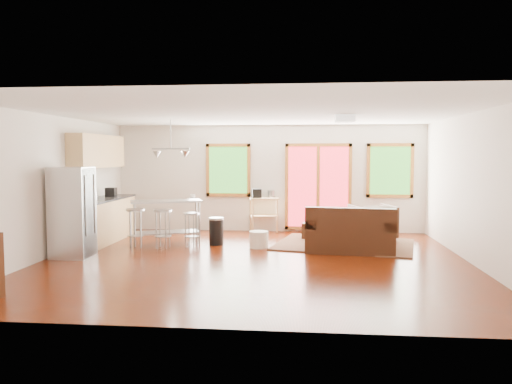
# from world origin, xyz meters

# --- Properties ---
(floor) EXTENTS (7.50, 7.00, 0.02)m
(floor) POSITION_xyz_m (0.00, 0.00, -0.01)
(floor) COLOR #360D01
(floor) RESTS_ON ground
(ceiling) EXTENTS (7.50, 7.00, 0.02)m
(ceiling) POSITION_xyz_m (0.00, 0.00, 2.61)
(ceiling) COLOR white
(ceiling) RESTS_ON ground
(back_wall) EXTENTS (7.50, 0.02, 2.60)m
(back_wall) POSITION_xyz_m (0.00, 3.51, 1.30)
(back_wall) COLOR beige
(back_wall) RESTS_ON ground
(left_wall) EXTENTS (0.02, 7.00, 2.60)m
(left_wall) POSITION_xyz_m (-3.76, 0.00, 1.30)
(left_wall) COLOR beige
(left_wall) RESTS_ON ground
(right_wall) EXTENTS (0.02, 7.00, 2.60)m
(right_wall) POSITION_xyz_m (3.76, 0.00, 1.30)
(right_wall) COLOR beige
(right_wall) RESTS_ON ground
(front_wall) EXTENTS (7.50, 0.02, 2.60)m
(front_wall) POSITION_xyz_m (0.00, -3.51, 1.30)
(front_wall) COLOR beige
(front_wall) RESTS_ON ground
(window_left) EXTENTS (1.10, 0.05, 1.30)m
(window_left) POSITION_xyz_m (-1.00, 3.46, 1.50)
(window_left) COLOR #25571B
(window_left) RESTS_ON back_wall
(french_doors) EXTENTS (1.60, 0.05, 2.10)m
(french_doors) POSITION_xyz_m (1.20, 3.46, 1.10)
(french_doors) COLOR #B4202B
(french_doors) RESTS_ON back_wall
(window_right) EXTENTS (1.10, 0.05, 1.30)m
(window_right) POSITION_xyz_m (2.90, 3.46, 1.50)
(window_right) COLOR #25571B
(window_right) RESTS_ON back_wall
(rug) EXTENTS (3.12, 2.64, 0.03)m
(rug) POSITION_xyz_m (1.71, 1.71, 0.01)
(rug) COLOR #43552F
(rug) RESTS_ON floor
(loveseat) EXTENTS (1.76, 1.13, 0.89)m
(loveseat) POSITION_xyz_m (1.76, 1.01, 0.35)
(loveseat) COLOR black
(loveseat) RESTS_ON floor
(coffee_table) EXTENTS (0.93, 0.59, 0.36)m
(coffee_table) POSITION_xyz_m (1.82, 1.63, 0.31)
(coffee_table) COLOR #361909
(coffee_table) RESTS_ON floor
(armchair) EXTENTS (1.03, 1.00, 0.88)m
(armchair) POSITION_xyz_m (2.35, 2.35, 0.44)
(armchair) COLOR black
(armchair) RESTS_ON floor
(ottoman) EXTENTS (0.64, 0.64, 0.37)m
(ottoman) POSITION_xyz_m (1.14, 2.45, 0.18)
(ottoman) COLOR black
(ottoman) RESTS_ON floor
(pouf) EXTENTS (0.48, 0.48, 0.33)m
(pouf) POSITION_xyz_m (-0.04, 1.25, 0.17)
(pouf) COLOR white
(pouf) RESTS_ON floor
(vase) EXTENTS (0.24, 0.25, 0.31)m
(vase) POSITION_xyz_m (1.69, 1.84, 0.51)
(vase) COLOR silver
(vase) RESTS_ON coffee_table
(book) EXTENTS (0.20, 0.05, 0.26)m
(book) POSITION_xyz_m (1.97, 1.77, 0.53)
(book) COLOR maroon
(book) RESTS_ON coffee_table
(cabinets) EXTENTS (0.64, 2.24, 2.30)m
(cabinets) POSITION_xyz_m (-3.49, 1.70, 0.93)
(cabinets) COLOR tan
(cabinets) RESTS_ON floor
(refrigerator) EXTENTS (0.69, 0.66, 1.65)m
(refrigerator) POSITION_xyz_m (-3.34, 0.01, 0.83)
(refrigerator) COLOR #B7BABC
(refrigerator) RESTS_ON floor
(island) EXTENTS (1.57, 1.06, 0.92)m
(island) POSITION_xyz_m (-2.02, 1.51, 0.63)
(island) COLOR #B7BABC
(island) RESTS_ON floor
(cup) EXTENTS (0.11, 0.09, 0.11)m
(cup) POSITION_xyz_m (-1.49, 1.69, 1.00)
(cup) COLOR white
(cup) RESTS_ON island
(bar_stool_a) EXTENTS (0.46, 0.46, 0.79)m
(bar_stool_a) POSITION_xyz_m (-2.52, 1.03, 0.59)
(bar_stool_a) COLOR #B7BABC
(bar_stool_a) RESTS_ON floor
(bar_stool_b) EXTENTS (0.40, 0.40, 0.78)m
(bar_stool_b) POSITION_xyz_m (-1.95, 1.02, 0.58)
(bar_stool_b) COLOR #B7BABC
(bar_stool_b) RESTS_ON floor
(bar_stool_c) EXTENTS (0.38, 0.38, 0.70)m
(bar_stool_c) POSITION_xyz_m (-1.41, 1.21, 0.52)
(bar_stool_c) COLOR #B7BABC
(bar_stool_c) RESTS_ON floor
(trash_can) EXTENTS (0.39, 0.39, 0.57)m
(trash_can) POSITION_xyz_m (-0.95, 1.49, 0.29)
(trash_can) COLOR black
(trash_can) RESTS_ON floor
(kitchen_cart) EXTENTS (0.78, 0.60, 1.05)m
(kitchen_cart) POSITION_xyz_m (-0.13, 3.34, 0.72)
(kitchen_cart) COLOR tan
(kitchen_cart) RESTS_ON floor
(ceiling_flush) EXTENTS (0.35, 0.35, 0.12)m
(ceiling_flush) POSITION_xyz_m (1.60, 0.60, 2.53)
(ceiling_flush) COLOR white
(ceiling_flush) RESTS_ON ceiling
(pendant_light) EXTENTS (0.80, 0.18, 0.79)m
(pendant_light) POSITION_xyz_m (-1.90, 1.50, 1.90)
(pendant_light) COLOR gray
(pendant_light) RESTS_ON ceiling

